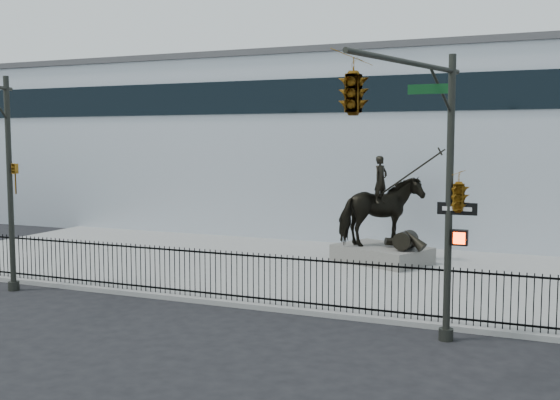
% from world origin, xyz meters
% --- Properties ---
extents(ground, '(120.00, 120.00, 0.00)m').
position_xyz_m(ground, '(0.00, 0.00, 0.00)').
color(ground, black).
rests_on(ground, ground).
extents(plaza, '(30.00, 12.00, 0.15)m').
position_xyz_m(plaza, '(0.00, 7.00, 0.07)').
color(plaza, gray).
rests_on(plaza, ground).
extents(building, '(44.00, 14.00, 9.00)m').
position_xyz_m(building, '(0.00, 20.00, 4.50)').
color(building, silver).
rests_on(building, ground).
extents(picket_fence, '(22.10, 0.10, 1.50)m').
position_xyz_m(picket_fence, '(0.00, 1.25, 0.90)').
color(picket_fence, black).
rests_on(picket_fence, plaza).
extents(statue_plinth, '(4.09, 3.55, 0.64)m').
position_xyz_m(statue_plinth, '(3.21, 8.99, 0.47)').
color(statue_plinth, '#5B5953').
rests_on(statue_plinth, plaza).
extents(equestrian_statue, '(4.03, 3.42, 3.72)m').
position_xyz_m(equestrian_statue, '(3.27, 8.97, 2.14)').
color(equestrian_statue, black).
rests_on(equestrian_statue, statue_plinth).
extents(traffic_signal_right, '(2.17, 6.86, 7.00)m').
position_xyz_m(traffic_signal_right, '(6.47, -2.00, 4.85)').
color(traffic_signal_right, '#252722').
rests_on(traffic_signal_right, ground).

